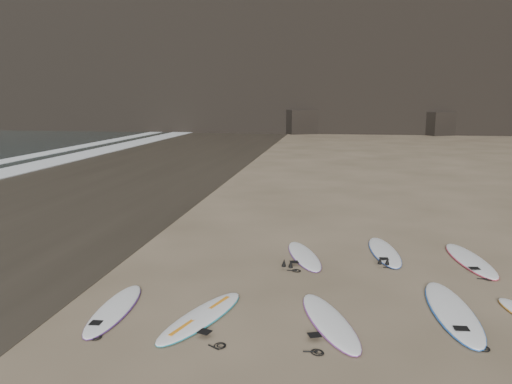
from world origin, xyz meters
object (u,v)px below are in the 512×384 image
(surfboard_6, at_px, (384,251))
(surfboard_11, at_px, (114,309))
(surfboard_0, at_px, (201,316))
(surfboard_2, at_px, (452,311))
(surfboard_7, at_px, (470,260))
(surfboard_5, at_px, (304,255))
(surfboard_1, at_px, (329,321))

(surfboard_6, xyz_separation_m, surfboard_11, (-5.05, -4.17, -0.00))
(surfboard_0, bearing_deg, surfboard_2, 30.67)
(surfboard_2, height_order, surfboard_7, surfboard_2)
(surfboard_5, distance_m, surfboard_6, 2.00)
(surfboard_1, distance_m, surfboard_7, 4.89)
(surfboard_2, height_order, surfboard_11, surfboard_2)
(surfboard_7, relative_size, surfboard_11, 1.13)
(surfboard_6, xyz_separation_m, surfboard_7, (1.89, -0.35, 0.00))
(surfboard_0, xyz_separation_m, surfboard_1, (2.16, 0.15, -0.00))
(surfboard_1, height_order, surfboard_2, surfboard_2)
(surfboard_6, relative_size, surfboard_11, 1.07)
(surfboard_2, bearing_deg, surfboard_0, -171.39)
(surfboard_2, xyz_separation_m, surfboard_5, (-2.75, 2.75, -0.01))
(surfboard_0, distance_m, surfboard_2, 4.37)
(surfboard_0, xyz_separation_m, surfboard_7, (5.34, 3.87, 0.00))
(surfboard_0, xyz_separation_m, surfboard_6, (3.45, 4.22, 0.00))
(surfboard_2, bearing_deg, surfboard_11, -175.00)
(surfboard_7, height_order, surfboard_11, surfboard_7)
(surfboard_5, relative_size, surfboard_7, 0.89)
(surfboard_5, relative_size, surfboard_11, 1.01)
(surfboard_1, bearing_deg, surfboard_6, 52.57)
(surfboard_0, bearing_deg, surfboard_5, 86.26)
(surfboard_2, distance_m, surfboard_6, 3.46)
(surfboard_0, xyz_separation_m, surfboard_2, (4.29, 0.87, 0.01))
(surfboard_7, bearing_deg, surfboard_11, -158.82)
(surfboard_7, bearing_deg, surfboard_2, -116.88)
(surfboard_0, distance_m, surfboard_1, 2.17)
(surfboard_1, distance_m, surfboard_11, 3.77)
(surfboard_11, bearing_deg, surfboard_7, 25.99)
(surfboard_2, relative_size, surfboard_6, 1.14)
(surfboard_7, bearing_deg, surfboard_1, -138.10)
(surfboard_1, relative_size, surfboard_5, 1.03)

